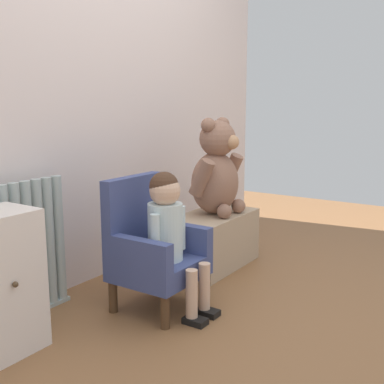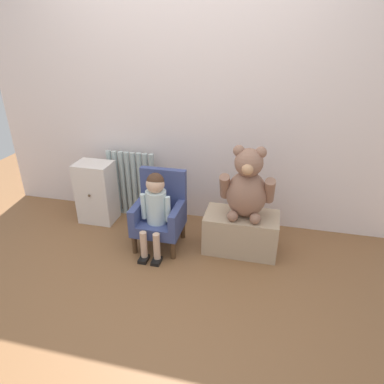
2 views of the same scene
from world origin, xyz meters
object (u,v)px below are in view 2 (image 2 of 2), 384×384
(radiator, at_px, (132,184))
(child_armchair, at_px, (160,212))
(large_teddy_bear, at_px, (247,187))
(small_dresser, at_px, (97,192))
(child_figure, at_px, (155,203))
(low_bench, at_px, (241,232))

(radiator, height_order, child_armchair, radiator)
(radiator, bearing_deg, large_teddy_bear, -17.99)
(small_dresser, xyz_separation_m, child_figure, (0.72, -0.34, 0.15))
(child_armchair, bearing_deg, large_teddy_bear, 4.20)
(radiator, bearing_deg, small_dresser, -146.64)
(low_bench, xyz_separation_m, large_teddy_bear, (0.02, -0.00, 0.43))
(child_armchair, relative_size, large_teddy_bear, 1.11)
(radiator, relative_size, child_figure, 0.95)
(child_figure, distance_m, large_teddy_bear, 0.75)
(radiator, xyz_separation_m, low_bench, (1.12, -0.37, -0.16))
(child_armchair, height_order, low_bench, child_armchair)
(radiator, distance_m, child_figure, 0.70)
(small_dresser, xyz_separation_m, large_teddy_bear, (1.43, -0.18, 0.30))
(small_dresser, distance_m, large_teddy_bear, 1.47)
(low_bench, bearing_deg, child_armchair, -175.59)
(small_dresser, bearing_deg, large_teddy_bear, -7.30)
(child_figure, distance_m, low_bench, 0.76)
(radiator, relative_size, child_armchair, 1.00)
(child_armchair, height_order, large_teddy_bear, large_teddy_bear)
(child_armchair, bearing_deg, small_dresser, 161.85)
(large_teddy_bear, bearing_deg, child_armchair, -175.80)
(low_bench, bearing_deg, radiator, 161.71)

